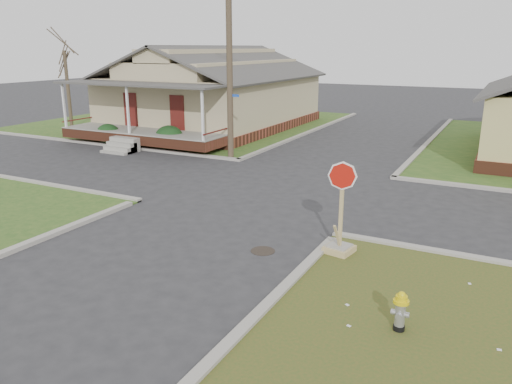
% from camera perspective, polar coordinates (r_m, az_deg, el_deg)
% --- Properties ---
extents(ground, '(120.00, 120.00, 0.00)m').
position_cam_1_polar(ground, '(14.62, -6.10, -4.50)').
color(ground, '#29292B').
rests_on(ground, ground).
extents(verge_far_left, '(19.00, 19.00, 0.05)m').
position_cam_1_polar(verge_far_left, '(36.24, -7.79, 7.96)').
color(verge_far_left, '#2A4D1B').
rests_on(verge_far_left, ground).
extents(curbs, '(80.00, 40.00, 0.12)m').
position_cam_1_polar(curbs, '(18.77, 2.26, 0.29)').
color(curbs, gray).
rests_on(curbs, ground).
extents(manhole, '(0.64, 0.64, 0.01)m').
position_cam_1_polar(manhole, '(13.18, 0.79, -6.74)').
color(manhole, black).
rests_on(manhole, ground).
extents(corner_house, '(10.10, 15.50, 5.30)m').
position_cam_1_polar(corner_house, '(33.24, -4.93, 11.22)').
color(corner_house, brown).
rests_on(corner_house, ground).
extents(utility_pole, '(1.80, 0.28, 9.00)m').
position_cam_1_polar(utility_pole, '(23.46, -3.05, 15.02)').
color(utility_pole, '#3F3124').
rests_on(utility_pole, ground).
extents(tree_far_left, '(0.22, 0.22, 4.90)m').
position_cam_1_polar(tree_far_left, '(34.76, -20.68, 10.85)').
color(tree_far_left, '#3F3124').
rests_on(tree_far_left, verge_far_left).
extents(fire_hydrant, '(0.30, 0.30, 0.79)m').
position_cam_1_polar(fire_hydrant, '(9.86, 16.19, -12.73)').
color(fire_hydrant, black).
rests_on(fire_hydrant, ground).
extents(stop_sign, '(0.68, 0.67, 2.41)m').
position_cam_1_polar(stop_sign, '(12.98, 9.57, -4.68)').
color(stop_sign, tan).
rests_on(stop_sign, ground).
extents(hedge_left, '(1.42, 1.16, 1.08)m').
position_cam_1_polar(hedge_left, '(28.66, -16.53, 6.42)').
color(hedge_left, '#133616').
rests_on(hedge_left, verge_far_left).
extents(hedge_right, '(1.51, 1.24, 1.15)m').
position_cam_1_polar(hedge_right, '(26.60, -9.88, 6.20)').
color(hedge_right, '#133616').
rests_on(hedge_right, verge_far_left).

